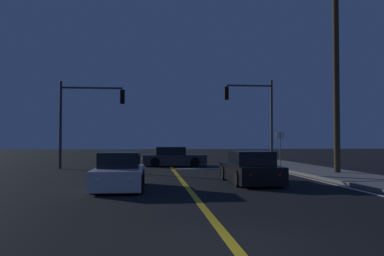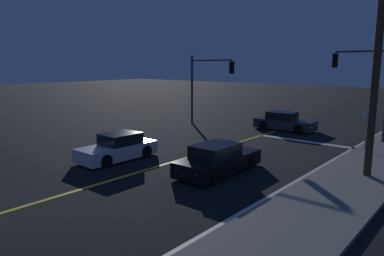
# 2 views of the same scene
# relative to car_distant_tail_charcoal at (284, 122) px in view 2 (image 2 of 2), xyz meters

# --- Properties ---
(sidewalk_right) EXTENTS (3.20, 37.08, 0.15)m
(sidewalk_right) POSITION_rel_car_distant_tail_charcoal_xyz_m (7.67, -11.78, -0.51)
(sidewalk_right) COLOR slate
(sidewalk_right) RESTS_ON ground
(lane_line_center) EXTENTS (0.20, 35.02, 0.01)m
(lane_line_center) POSITION_rel_car_distant_tail_charcoal_xyz_m (-0.19, -11.78, -0.58)
(lane_line_center) COLOR gold
(lane_line_center) RESTS_ON ground
(lane_line_edge_right) EXTENTS (0.16, 35.02, 0.01)m
(lane_line_edge_right) POSITION_rel_car_distant_tail_charcoal_xyz_m (5.82, -11.78, -0.58)
(lane_line_edge_right) COLOR silver
(lane_line_edge_right) RESTS_ON ground
(stop_bar) EXTENTS (6.26, 0.50, 0.01)m
(stop_bar) POSITION_rel_car_distant_tail_charcoal_xyz_m (2.94, -2.99, -0.58)
(stop_bar) COLOR silver
(stop_bar) RESTS_ON ground
(car_distant_tail_charcoal) EXTENTS (4.48, 1.92, 1.34)m
(car_distant_tail_charcoal) POSITION_rel_car_distant_tail_charcoal_xyz_m (0.00, 0.00, 0.00)
(car_distant_tail_charcoal) COLOR #2D2D33
(car_distant_tail_charcoal) RESTS_ON ground
(car_side_waiting_white) EXTENTS (1.82, 4.17, 1.34)m
(car_side_waiting_white) POSITION_rel_car_distant_tail_charcoal_xyz_m (-2.73, -13.36, -0.00)
(car_side_waiting_white) COLOR silver
(car_side_waiting_white) RESTS_ON ground
(car_parked_curb_black) EXTENTS (1.90, 4.65, 1.34)m
(car_parked_curb_black) POSITION_rel_car_distant_tail_charcoal_xyz_m (2.56, -11.89, 0.00)
(car_parked_curb_black) COLOR black
(car_parked_curb_black) RESTS_ON ground
(traffic_signal_near_right) EXTENTS (3.44, 0.28, 6.02)m
(traffic_signal_near_right) POSITION_rel_car_distant_tail_charcoal_xyz_m (5.70, -0.69, 3.39)
(traffic_signal_near_right) COLOR #38383D
(traffic_signal_near_right) RESTS_ON ground
(traffic_signal_far_left) EXTENTS (4.10, 0.28, 5.55)m
(traffic_signal_far_left) POSITION_rel_car_distant_tail_charcoal_xyz_m (-5.76, -2.09, 3.14)
(traffic_signal_far_left) COLOR #38383D
(traffic_signal_far_left) RESTS_ON ground
(utility_pole_right) EXTENTS (1.40, 0.31, 10.81)m
(utility_pole_right) POSITION_rel_car_distant_tail_charcoal_xyz_m (7.97, -8.48, 4.97)
(utility_pole_right) COLOR #42301E
(utility_pole_right) RESTS_ON ground
(street_sign_corner) EXTENTS (0.56, 0.10, 2.35)m
(street_sign_corner) POSITION_rel_car_distant_tail_charcoal_xyz_m (6.57, -3.49, 1.00)
(street_sign_corner) COLOR slate
(street_sign_corner) RESTS_ON ground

